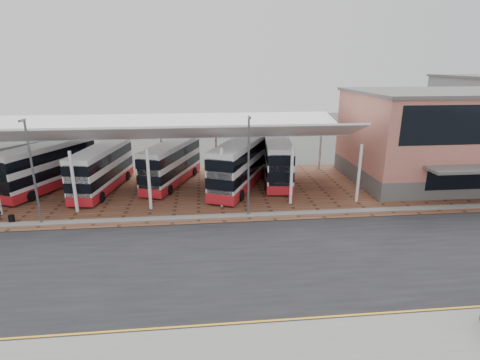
{
  "coord_description": "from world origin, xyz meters",
  "views": [
    {
      "loc": [
        -1.54,
        -21.55,
        11.8
      ],
      "look_at": [
        1.36,
        6.54,
        2.98
      ],
      "focal_mm": 28.0,
      "sensor_mm": 36.0,
      "label": 1
    }
  ],
  "objects_px": {
    "terminal": "(443,136)",
    "bus_2": "(102,169)",
    "bus_5": "(277,160)",
    "bus_4": "(240,165)",
    "bus_3": "(172,164)",
    "bus_1": "(48,167)"
  },
  "relations": [
    {
      "from": "bus_2",
      "to": "terminal",
      "type": "bearing_deg",
      "value": 9.39
    },
    {
      "from": "bus_1",
      "to": "bus_3",
      "type": "bearing_deg",
      "value": 26.62
    },
    {
      "from": "bus_3",
      "to": "bus_2",
      "type": "bearing_deg",
      "value": -148.0
    },
    {
      "from": "bus_3",
      "to": "bus_4",
      "type": "relative_size",
      "value": 0.91
    },
    {
      "from": "bus_1",
      "to": "bus_3",
      "type": "relative_size",
      "value": 1.04
    },
    {
      "from": "terminal",
      "to": "bus_2",
      "type": "distance_m",
      "value": 34.23
    },
    {
      "from": "terminal",
      "to": "bus_2",
      "type": "relative_size",
      "value": 1.76
    },
    {
      "from": "bus_3",
      "to": "bus_4",
      "type": "bearing_deg",
      "value": 3.25
    },
    {
      "from": "terminal",
      "to": "bus_2",
      "type": "xyz_separation_m",
      "value": [
        -34.14,
        0.11,
        -2.51
      ]
    },
    {
      "from": "bus_3",
      "to": "bus_5",
      "type": "relative_size",
      "value": 0.94
    },
    {
      "from": "bus_1",
      "to": "bus_2",
      "type": "height_order",
      "value": "bus_1"
    },
    {
      "from": "bus_2",
      "to": "bus_5",
      "type": "height_order",
      "value": "bus_5"
    },
    {
      "from": "bus_2",
      "to": "bus_3",
      "type": "distance_m",
      "value": 6.61
    },
    {
      "from": "terminal",
      "to": "bus_2",
      "type": "height_order",
      "value": "terminal"
    },
    {
      "from": "bus_4",
      "to": "bus_5",
      "type": "xyz_separation_m",
      "value": [
        4.04,
        2.04,
        -0.11
      ]
    },
    {
      "from": "bus_2",
      "to": "bus_4",
      "type": "height_order",
      "value": "bus_4"
    },
    {
      "from": "bus_4",
      "to": "bus_2",
      "type": "bearing_deg",
      "value": -158.73
    },
    {
      "from": "bus_5",
      "to": "bus_3",
      "type": "bearing_deg",
      "value": -172.89
    },
    {
      "from": "bus_5",
      "to": "bus_4",
      "type": "bearing_deg",
      "value": -146.25
    },
    {
      "from": "bus_3",
      "to": "bus_1",
      "type": "bearing_deg",
      "value": -158.3
    },
    {
      "from": "bus_1",
      "to": "bus_2",
      "type": "distance_m",
      "value": 5.42
    },
    {
      "from": "bus_1",
      "to": "bus_4",
      "type": "distance_m",
      "value": 18.59
    }
  ]
}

